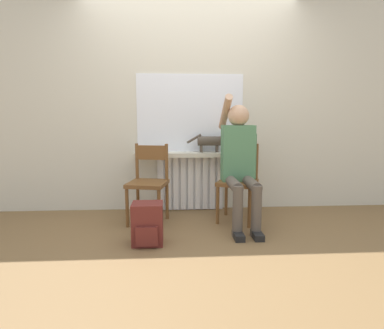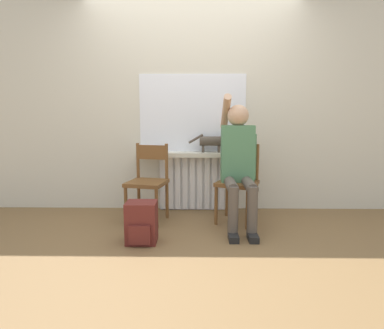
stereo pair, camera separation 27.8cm
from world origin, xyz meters
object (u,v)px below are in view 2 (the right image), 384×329
Objects in this scene: person at (239,159)px; cat at (213,141)px; chair_left at (148,181)px; chair_right at (238,181)px; backpack at (142,223)px.

person is 0.58m from cat.
chair_left is 1.78× the size of cat.
chair_left is 0.62× the size of person.
person reaches higher than chair_left.
chair_left is at bearing -155.17° from chair_right.
chair_right is 1.16m from backpack.
chair_right is 0.28m from person.
chair_left is at bearing 172.93° from person.
cat is 1.39m from backpack.
person reaches higher than backpack.
backpack is (-0.95, -0.63, -0.26)m from chair_right.
cat is (0.72, 0.39, 0.40)m from chair_left.
backpack is (-0.93, -0.51, -0.52)m from person.
chair_left is 2.24× the size of backpack.
cat is at bearing 148.51° from chair_right.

